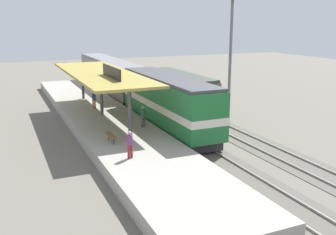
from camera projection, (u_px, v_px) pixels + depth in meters
The scene contains 13 objects.
ground_plane at pixel (170, 117), 37.08m from camera, with size 120.00×120.00×0.00m, color #666056.
track_near at pixel (150, 119), 36.29m from camera, with size 3.20×110.00×0.16m.
track_far at pixel (194, 114), 38.08m from camera, with size 3.20×110.00×0.16m.
platform at pixel (102, 120), 34.39m from camera, with size 6.00×44.00×0.90m, color #9E998E.
station_canopy at pixel (101, 74), 33.31m from camera, with size 5.20×18.00×4.70m.
platform_bench at pixel (111, 135), 26.57m from camera, with size 0.44×1.70×0.50m.
locomotive at pixel (168, 103), 32.09m from camera, with size 2.93×14.43×4.44m.
passenger_carriage_single at pixel (110, 76), 48.08m from camera, with size 2.90×20.00×4.24m.
freight_car at pixel (180, 90), 40.49m from camera, with size 2.80×12.00×3.54m.
light_mast at pixel (231, 28), 36.17m from camera, with size 1.10×1.10×11.70m.
person_waiting at pixel (143, 115), 30.04m from camera, with size 0.34×0.34×1.71m.
person_walking at pixel (130, 143), 23.25m from camera, with size 0.34×0.34×1.71m.
person_boarding at pixel (94, 99), 36.46m from camera, with size 0.34×0.34×1.71m.
Camera 1 is at (-12.64, -32.84, 9.05)m, focal length 41.12 mm.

